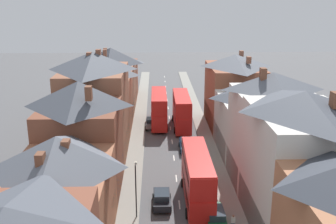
# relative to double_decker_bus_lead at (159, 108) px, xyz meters

# --- Properties ---
(pavement_left) EXTENTS (2.20, 104.00, 0.14)m
(pavement_left) POSITION_rel_double_decker_bus_lead_xyz_m (-3.29, -6.20, -2.75)
(pavement_left) COLOR gray
(pavement_left) RESTS_ON ground
(pavement_right) EXTENTS (2.20, 104.00, 0.14)m
(pavement_right) POSITION_rel_double_decker_bus_lead_xyz_m (6.91, -6.20, -2.75)
(pavement_right) COLOR gray
(pavement_right) RESTS_ON ground
(centre_line_dashes) EXTENTS (0.14, 97.80, 0.01)m
(centre_line_dashes) POSITION_rel_double_decker_bus_lead_xyz_m (1.81, -8.20, -2.81)
(centre_line_dashes) COLOR silver
(centre_line_dashes) RESTS_ON ground
(terrace_row_left) EXTENTS (8.00, 81.33, 13.97)m
(terrace_row_left) POSITION_rel_double_decker_bus_lead_xyz_m (-8.38, -17.64, 2.86)
(terrace_row_left) COLOR #BCB7A8
(terrace_row_left) RESTS_ON ground
(terrace_row_right) EXTENTS (8.00, 61.33, 13.22)m
(terrace_row_right) POSITION_rel_double_decker_bus_lead_xyz_m (11.99, -26.25, 3.00)
(terrace_row_right) COLOR #B2704C
(terrace_row_right) RESTS_ON ground
(double_decker_bus_lead) EXTENTS (2.74, 10.80, 5.30)m
(double_decker_bus_lead) POSITION_rel_double_decker_bus_lead_xyz_m (0.00, 0.00, 0.00)
(double_decker_bus_lead) COLOR red
(double_decker_bus_lead) RESTS_ON ground
(double_decker_bus_mid_street) EXTENTS (2.74, 10.80, 5.30)m
(double_decker_bus_mid_street) POSITION_rel_double_decker_bus_lead_xyz_m (3.60, -1.54, 0.00)
(double_decker_bus_mid_street) COLOR red
(double_decker_bus_mid_street) RESTS_ON ground
(double_decker_bus_far_approaching) EXTENTS (2.74, 10.80, 5.30)m
(double_decker_bus_far_approaching) POSITION_rel_double_decker_bus_lead_xyz_m (3.60, -25.71, 0.00)
(double_decker_bus_far_approaching) COLOR red
(double_decker_bus_far_approaching) RESTS_ON ground
(car_near_silver) EXTENTS (1.90, 4.28, 1.68)m
(car_near_silver) POSITION_rel_double_decker_bus_lead_xyz_m (3.61, -11.57, -1.97)
(car_near_silver) COLOR #236093
(car_near_silver) RESTS_ON ground
(car_parked_left_a) EXTENTS (1.90, 4.58, 1.69)m
(car_parked_left_a) POSITION_rel_double_decker_bus_lead_xyz_m (4.91, -29.99, -1.97)
(car_parked_left_a) COLOR #144728
(car_parked_left_a) RESTS_ON ground
(car_parked_right_a) EXTENTS (1.90, 4.08, 1.60)m
(car_parked_right_a) POSITION_rel_double_decker_bus_lead_xyz_m (0.01, -26.30, -2.01)
(car_parked_right_a) COLOR black
(car_parked_right_a) RESTS_ON ground
(car_parked_left_b) EXTENTS (1.90, 3.83, 1.61)m
(car_parked_left_b) POSITION_rel_double_decker_bus_lead_xyz_m (-1.29, -1.66, -2.01)
(car_parked_left_b) COLOR gray
(car_parked_left_b) RESTS_ON ground
(pedestrian_near_right) EXTENTS (0.36, 0.22, 1.61)m
(pedestrian_near_right) POSITION_rel_double_decker_bus_lead_xyz_m (6.31, -31.18, -1.78)
(pedestrian_near_right) COLOR #3D4256
(pedestrian_near_right) RESTS_ON pavement_right
(street_lamp) EXTENTS (0.20, 1.12, 5.50)m
(street_lamp) POSITION_rel_double_decker_bus_lead_xyz_m (-2.44, -28.41, 0.43)
(street_lamp) COLOR black
(street_lamp) RESTS_ON ground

